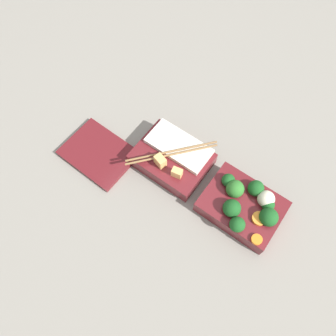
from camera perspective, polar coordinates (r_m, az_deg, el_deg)
name	(u,v)px	position (r m, az deg, el deg)	size (l,w,h in m)	color
ground_plane	(201,184)	(0.81, 5.72, -2.78)	(3.00, 3.00, 0.00)	gray
bento_tray_vegetable	(243,206)	(0.77, 12.94, -6.52)	(0.18, 0.13, 0.07)	maroon
bento_tray_rice	(173,158)	(0.81, 0.82, 1.82)	(0.18, 0.18, 0.07)	maroon
bento_lid	(99,153)	(0.85, -11.97, 2.52)	(0.17, 0.13, 0.01)	maroon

